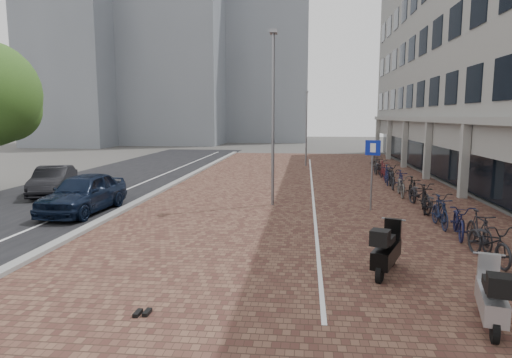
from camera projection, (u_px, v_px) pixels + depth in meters
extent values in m
plane|color=#474442|center=(229.00, 265.00, 10.91)|extent=(140.00, 140.00, 0.00)
cube|color=brown|center=(308.00, 188.00, 22.50)|extent=(14.50, 42.00, 0.04)
cube|color=black|center=(101.00, 185.00, 23.70)|extent=(8.00, 50.00, 0.03)
cube|color=gray|center=(172.00, 185.00, 23.27)|extent=(0.35, 42.00, 0.14)
cube|color=white|center=(137.00, 185.00, 23.48)|extent=(0.12, 44.00, 0.00)
cube|color=white|center=(312.00, 188.00, 22.47)|extent=(0.10, 30.00, 0.00)
cube|color=black|center=(442.00, 150.00, 25.36)|extent=(0.15, 38.00, 3.20)
cube|color=gray|center=(440.00, 119.00, 25.14)|extent=(1.60, 38.00, 0.30)
cube|color=gray|center=(464.00, 160.00, 19.55)|extent=(0.35, 0.35, 3.40)
cube|color=gray|center=(428.00, 150.00, 25.45)|extent=(0.35, 0.35, 3.40)
cube|color=gray|center=(405.00, 144.00, 31.35)|extent=(0.35, 0.35, 3.40)
cube|color=gray|center=(389.00, 139.00, 37.26)|extent=(0.35, 0.35, 3.40)
cube|color=gray|center=(378.00, 136.00, 43.16)|extent=(0.35, 0.35, 3.40)
cube|color=gray|center=(169.00, 20.00, 57.64)|extent=(14.00, 12.00, 32.00)
cube|color=gray|center=(266.00, 50.00, 63.64)|extent=(12.00, 10.00, 26.00)
cube|color=gray|center=(76.00, 63.00, 53.68)|extent=(10.00, 10.00, 20.00)
imported|color=black|center=(83.00, 193.00, 16.77)|extent=(1.97, 4.49, 1.50)
imported|color=black|center=(53.00, 181.00, 20.55)|extent=(2.56, 4.28, 1.33)
cylinder|color=slate|center=(372.00, 179.00, 17.00)|extent=(0.07, 0.07, 2.51)
cube|color=#0B1F9B|center=(373.00, 148.00, 16.81)|extent=(0.55, 0.24, 0.57)
cylinder|color=slate|center=(273.00, 121.00, 17.72)|extent=(0.12, 0.12, 6.89)
cylinder|color=slate|center=(306.00, 129.00, 32.09)|extent=(0.12, 0.12, 5.37)
sphere|color=#345A1F|center=(7.00, 109.00, 20.96)|extent=(3.10, 3.10, 3.10)
imported|color=black|center=(489.00, 242.00, 11.11)|extent=(0.96, 2.05, 1.04)
imported|color=black|center=(479.00, 230.00, 12.22)|extent=(0.53, 1.76, 1.05)
imported|color=#131536|center=(459.00, 220.00, 13.37)|extent=(1.04, 2.07, 1.04)
imported|color=#131B35|center=(440.00, 212.00, 14.53)|extent=(0.50, 1.75, 1.05)
imported|color=black|center=(435.00, 205.00, 15.64)|extent=(0.92, 2.04, 1.04)
imported|color=black|center=(424.00, 199.00, 16.78)|extent=(0.81, 1.81, 1.05)
imported|color=black|center=(419.00, 194.00, 17.90)|extent=(1.00, 2.06, 1.04)
imported|color=black|center=(412.00, 189.00, 19.04)|extent=(0.60, 1.77, 1.05)
imported|color=#55524D|center=(401.00, 185.00, 20.19)|extent=(0.83, 2.02, 1.04)
imported|color=#15153A|center=(401.00, 181.00, 21.30)|extent=(0.65, 1.78, 1.05)
imported|color=black|center=(392.00, 178.00, 22.45)|extent=(0.85, 2.02, 1.04)
imported|color=#141838|center=(387.00, 175.00, 23.59)|extent=(0.64, 1.78, 1.05)
imported|color=black|center=(391.00, 173.00, 24.68)|extent=(0.78, 2.00, 1.04)
imported|color=#55161D|center=(383.00, 170.00, 25.84)|extent=(0.50, 1.75, 1.05)
imported|color=black|center=(379.00, 168.00, 26.97)|extent=(0.88, 2.03, 1.04)
imported|color=black|center=(378.00, 166.00, 28.09)|extent=(0.58, 1.77, 1.05)
imported|color=#55524D|center=(376.00, 164.00, 29.22)|extent=(0.91, 2.04, 1.04)
imported|color=black|center=(374.00, 162.00, 30.35)|extent=(0.56, 1.77, 1.05)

